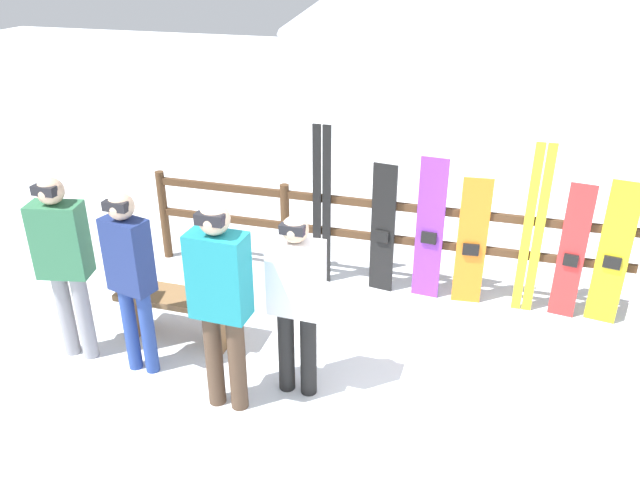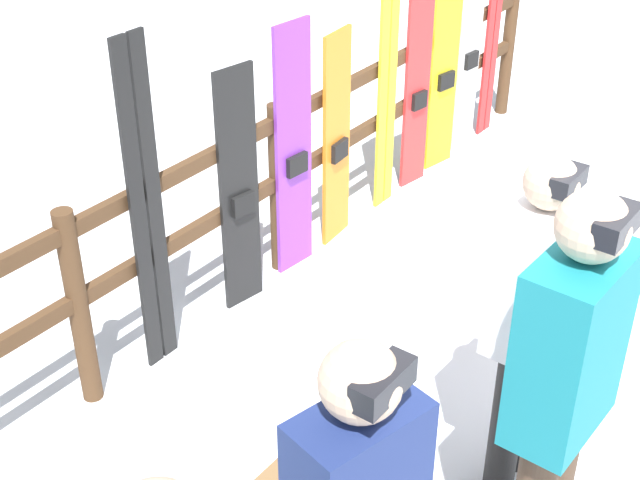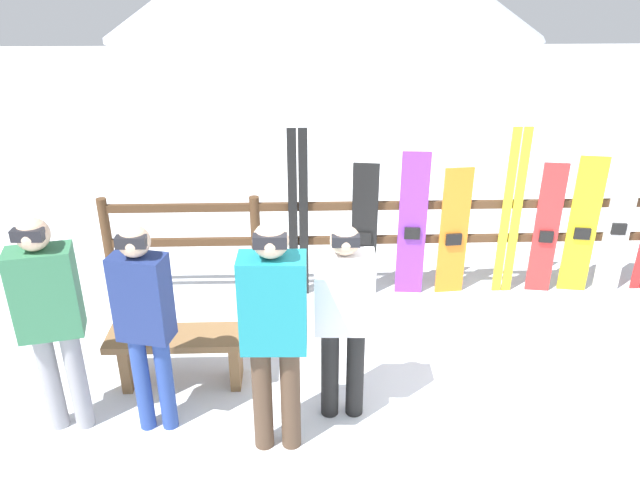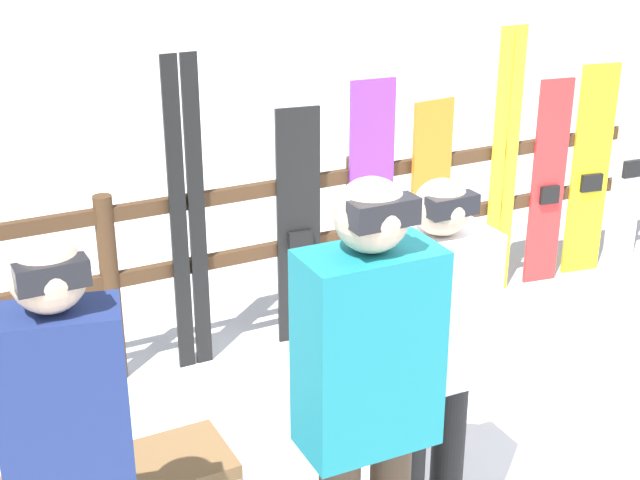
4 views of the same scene
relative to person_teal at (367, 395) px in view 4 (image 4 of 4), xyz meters
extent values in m
cylinder|color=#4C331E|center=(-0.27, 2.23, -0.49)|extent=(0.10, 0.10, 1.07)
cylinder|color=#4C331E|center=(1.22, 2.23, -0.49)|extent=(0.10, 0.10, 1.07)
cylinder|color=#4C331E|center=(2.70, 2.23, -0.49)|extent=(0.10, 0.10, 1.07)
cube|color=#4C331E|center=(1.22, 2.23, -0.44)|extent=(5.96, 0.05, 0.08)
cube|color=#4C331E|center=(1.22, 2.23, -0.07)|extent=(5.96, 0.05, 0.08)
cube|color=teal|center=(0.00, 0.00, 0.16)|extent=(0.44, 0.25, 0.68)
sphere|color=#D8B293|center=(0.00, 0.00, 0.62)|extent=(0.23, 0.23, 0.23)
cube|color=black|center=(0.00, -0.07, 0.65)|extent=(0.21, 0.08, 0.08)
cube|color=navy|center=(-0.90, 0.22, 0.09)|extent=(0.41, 0.29, 0.64)
sphere|color=#D8B293|center=(-0.90, 0.22, 0.52)|extent=(0.22, 0.22, 0.22)
cube|color=black|center=(-0.90, 0.16, 0.55)|extent=(0.20, 0.08, 0.08)
cylinder|color=black|center=(0.39, 0.33, -0.64)|extent=(0.14, 0.14, 0.77)
cylinder|color=black|center=(0.58, 0.33, -0.64)|extent=(0.14, 0.14, 0.77)
cube|color=white|center=(0.49, 0.33, 0.05)|extent=(0.43, 0.24, 0.61)
sphere|color=#D8B293|center=(0.49, 0.33, 0.46)|extent=(0.21, 0.21, 0.21)
cube|color=black|center=(0.49, 0.26, 0.48)|extent=(0.19, 0.07, 0.07)
cube|color=black|center=(0.11, 2.17, -0.14)|extent=(0.09, 0.02, 1.77)
cube|color=black|center=(0.21, 2.17, -0.14)|extent=(0.09, 0.02, 1.77)
cube|color=black|center=(0.82, 2.17, -0.32)|extent=(0.26, 0.06, 1.42)
cube|color=black|center=(0.82, 2.15, -0.39)|extent=(0.14, 0.05, 0.12)
cube|color=purple|center=(1.30, 2.17, -0.26)|extent=(0.28, 0.05, 1.53)
cube|color=black|center=(1.30, 2.15, -0.34)|extent=(0.16, 0.04, 0.12)
cube|color=orange|center=(1.72, 2.17, -0.34)|extent=(0.29, 0.05, 1.37)
cube|color=black|center=(1.72, 2.15, -0.41)|extent=(0.16, 0.04, 0.12)
cube|color=yellow|center=(2.23, 2.17, -0.15)|extent=(0.09, 0.02, 1.76)
cube|color=yellow|center=(2.34, 2.17, -0.15)|extent=(0.09, 0.02, 1.76)
cube|color=red|center=(2.66, 2.17, -0.33)|extent=(0.24, 0.06, 1.40)
cube|color=black|center=(2.66, 2.15, -0.40)|extent=(0.14, 0.05, 0.12)
cube|color=yellow|center=(3.03, 2.17, -0.29)|extent=(0.28, 0.07, 1.47)
cube|color=black|center=(3.03, 2.15, -0.37)|extent=(0.16, 0.06, 0.12)
cube|color=white|center=(3.39, 2.17, -0.24)|extent=(0.26, 0.05, 1.57)
cube|color=black|center=(3.39, 2.15, -0.32)|extent=(0.14, 0.04, 0.12)
camera|label=1|loc=(1.84, -3.63, 2.38)|focal=35.00mm
camera|label=2|loc=(-2.32, -0.71, 1.97)|focal=50.00mm
camera|label=3|loc=(0.20, -3.49, 2.26)|focal=35.00mm
camera|label=4|loc=(-1.27, -2.12, 1.52)|focal=50.00mm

